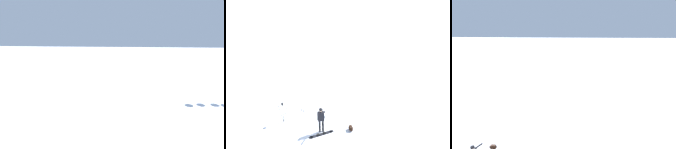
# 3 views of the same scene
# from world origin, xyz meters

# --- Properties ---
(ground_plane) EXTENTS (300.00, 300.00, 0.00)m
(ground_plane) POSITION_xyz_m (0.00, 0.00, 0.00)
(ground_plane) COLOR white
(snowboarder) EXTENTS (0.50, 0.67, 1.82)m
(snowboarder) POSITION_xyz_m (-0.41, -0.28, 1.11)
(snowboarder) COLOR black
(snowboarder) RESTS_ON ground_plane
(snowboard) EXTENTS (1.69, 0.78, 0.10)m
(snowboard) POSITION_xyz_m (-0.37, 0.07, 0.02)
(snowboard) COLOR black
(snowboard) RESTS_ON ground_plane
(gear_bag_large) EXTENTS (0.59, 0.59, 0.23)m
(gear_bag_large) POSITION_xyz_m (-0.59, -1.93, 0.12)
(gear_bag_large) COLOR #192833
(gear_bag_large) RESTS_ON ground_plane
(camera_tripod) EXTENTS (0.70, 0.56, 1.51)m
(camera_tripod) POSITION_xyz_m (2.16, -1.86, 1.06)
(camera_tripod) COLOR #262628
(camera_tripod) RESTS_ON ground_plane
(gear_bag_small) EXTENTS (0.34, 0.57, 0.33)m
(gear_bag_small) POSITION_xyz_m (-2.39, -0.13, 0.18)
(gear_bag_small) COLOR black
(gear_bag_small) RESTS_ON ground_plane
(ski_poles) EXTENTS (0.45, 0.42, 1.16)m
(ski_poles) POSITION_xyz_m (0.78, -1.34, 0.78)
(ski_poles) COLOR gray
(ski_poles) RESTS_ON ground_plane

